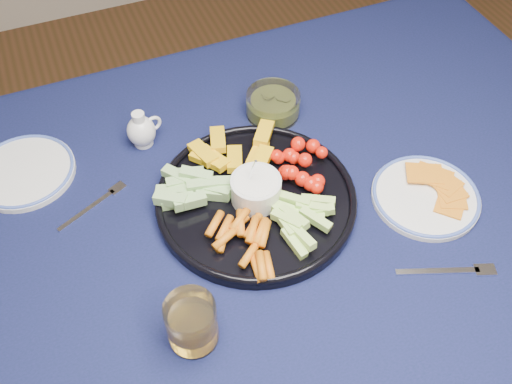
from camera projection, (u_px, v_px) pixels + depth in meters
name	position (u px, v px, depth m)	size (l,w,h in m)	color
dining_table	(242.00, 244.00, 1.15)	(1.67, 1.07, 0.75)	#462817
crudite_platter	(255.00, 197.00, 1.08)	(0.38, 0.38, 0.12)	black
creamer_pitcher	(142.00, 131.00, 1.18)	(0.08, 0.06, 0.08)	white
pickle_bowl	(273.00, 105.00, 1.24)	(0.12, 0.12, 0.05)	white
cheese_plate	(426.00, 195.00, 1.10)	(0.21, 0.21, 0.02)	white
juice_tumbler	(192.00, 324.00, 0.89)	(0.08, 0.08, 0.10)	white
fork_left	(98.00, 202.00, 1.10)	(0.15, 0.08, 0.00)	white
fork_right	(454.00, 271.00, 1.00)	(0.17, 0.08, 0.00)	white
side_plate_extra	(24.00, 172.00, 1.14)	(0.20, 0.20, 0.02)	white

